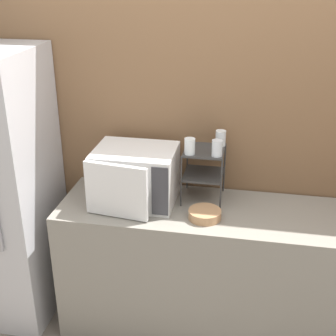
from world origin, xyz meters
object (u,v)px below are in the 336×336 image
at_px(dish_rack, 204,164).
at_px(glass_back_right, 220,138).
at_px(glass_front_left, 190,146).
at_px(bowl, 205,214).
at_px(glass_front_right, 217,148).
at_px(microwave, 135,176).

distance_m(dish_rack, glass_back_right, 0.18).
relative_size(dish_rack, glass_front_left, 3.44).
xyz_separation_m(dish_rack, bowl, (0.04, -0.24, -0.21)).
height_order(dish_rack, bowl, dish_rack).
bearing_deg(glass_front_right, glass_front_left, 179.69).
bearing_deg(bowl, dish_rack, 99.49).
distance_m(dish_rack, glass_front_left, 0.18).
xyz_separation_m(microwave, bowl, (0.45, -0.13, -0.14)).
bearing_deg(glass_front_left, glass_back_right, 45.73).
bearing_deg(dish_rack, glass_front_right, -45.23).
bearing_deg(glass_back_right, microwave, -158.14).
bearing_deg(glass_front_right, bowl, -104.30).
relative_size(glass_front_left, bowl, 0.50).
distance_m(microwave, dish_rack, 0.43).
relative_size(microwave, dish_rack, 1.49).
relative_size(glass_front_left, glass_front_right, 1.00).
relative_size(dish_rack, glass_front_right, 3.44).
xyz_separation_m(glass_front_right, bowl, (-0.04, -0.16, -0.35)).
distance_m(microwave, bowl, 0.49).
relative_size(microwave, glass_front_right, 5.12).
bearing_deg(glass_front_left, dish_rack, 46.82).
bearing_deg(glass_front_right, microwave, -176.53).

